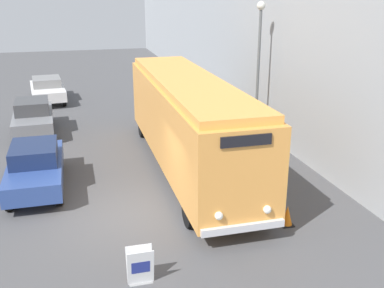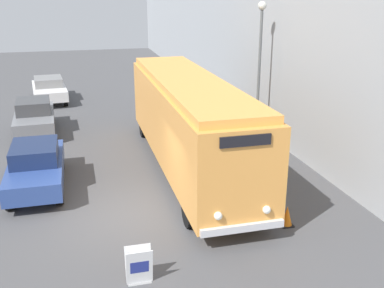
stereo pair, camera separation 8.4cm
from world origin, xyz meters
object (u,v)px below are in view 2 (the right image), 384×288
Objects in this scene: parked_car_near at (36,166)px; parked_car_mid at (34,117)px; sign_board at (139,266)px; traffic_cone at (287,216)px; vintage_bus at (188,119)px; streetlamp at (260,52)px; parked_car_far at (49,89)px.

parked_car_mid is (-0.49, 6.57, -0.00)m from parked_car_near.
sign_board is 1.50× the size of traffic_cone.
streetlamp is (3.76, 2.51, 2.00)m from vintage_bus.
parked_car_near is 1.01× the size of parked_car_mid.
vintage_bus reaches higher than parked_car_mid.
streetlamp is 8.56m from traffic_cone.
parked_car_mid is at bearing 159.18° from streetlamp.
parked_car_mid is at bearing 103.63° from sign_board.
traffic_cone is at bearing 19.59° from sign_board.
sign_board is at bearing -160.41° from traffic_cone.
traffic_cone is (-2.10, -7.46, -3.62)m from streetlamp.
streetlamp is 10.81m from parked_car_mid.
streetlamp is 1.37× the size of parked_car_near.
parked_car_mid is 0.95× the size of parked_car_far.
parked_car_mid reaches higher than sign_board.
vintage_bus is 5.55m from parked_car_near.
parked_car_far is (-5.49, 12.63, -1.17)m from vintage_bus.
sign_board is 0.15× the size of streetlamp.
parked_car_far is at bearing 132.45° from streetlamp.
traffic_cone is (7.15, -17.58, -0.45)m from parked_car_far.
parked_car_near is at bearing -175.96° from vintage_bus.
traffic_cone is (7.57, -11.14, -0.48)m from parked_car_mid.
parked_car_near is at bearing 147.15° from traffic_cone.
streetlamp is at bearing 74.26° from traffic_cone.
vintage_bus is 7.28m from sign_board.
streetlamp is 9.87× the size of traffic_cone.
streetlamp is at bearing 53.98° from sign_board.
sign_board is 0.21× the size of parked_car_mid.
sign_board reaches higher than traffic_cone.
parked_car_far is (-9.26, 10.12, -3.17)m from streetlamp.
parked_car_mid is (-3.09, 12.73, 0.34)m from sign_board.
parked_car_far is at bearing 97.94° from sign_board.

